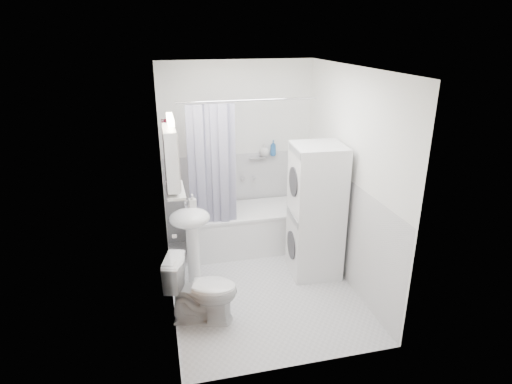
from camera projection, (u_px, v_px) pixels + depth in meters
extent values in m
plane|color=silver|center=(261.00, 284.00, 4.91)|extent=(2.60, 2.60, 0.00)
plane|color=white|center=(238.00, 154.00, 5.66)|extent=(2.00, 0.00, 2.00)
plane|color=white|center=(303.00, 243.00, 3.30)|extent=(2.00, 0.00, 2.00)
plane|color=white|center=(165.00, 194.00, 4.26)|extent=(0.00, 2.60, 2.60)
plane|color=white|center=(350.00, 179.00, 4.70)|extent=(0.00, 2.60, 2.60)
plane|color=white|center=(262.00, 68.00, 4.05)|extent=(2.60, 2.60, 0.00)
plane|color=silver|center=(239.00, 196.00, 5.86)|extent=(1.98, 0.00, 1.98)
plane|color=silver|center=(170.00, 248.00, 4.48)|extent=(0.00, 2.58, 2.58)
plane|color=silver|center=(345.00, 229.00, 4.91)|extent=(0.00, 2.58, 2.58)
plane|color=brown|center=(173.00, 254.00, 3.54)|extent=(0.00, 2.00, 2.00)
cylinder|color=silver|center=(174.00, 236.00, 3.85)|extent=(0.04, 0.04, 0.04)
cube|color=white|center=(245.00, 230.00, 5.65)|extent=(1.42, 0.66, 0.52)
cube|color=white|center=(244.00, 211.00, 5.55)|extent=(1.44, 0.68, 0.03)
cube|color=silver|center=(245.00, 219.00, 5.60)|extent=(1.24, 0.48, 0.20)
cylinder|color=silver|center=(254.00, 177.00, 5.78)|extent=(0.04, 0.12, 0.04)
cylinder|color=silver|center=(248.00, 100.00, 4.78)|extent=(1.62, 0.02, 0.02)
cube|color=#141241|center=(193.00, 168.00, 4.90)|extent=(0.10, 0.02, 1.45)
cube|color=#141241|center=(201.00, 168.00, 4.92)|extent=(0.10, 0.02, 1.45)
cube|color=#141241|center=(209.00, 167.00, 4.94)|extent=(0.10, 0.02, 1.45)
cube|color=#141241|center=(216.00, 167.00, 4.96)|extent=(0.10, 0.02, 1.45)
cube|color=#141241|center=(224.00, 166.00, 4.98)|extent=(0.10, 0.02, 1.45)
cube|color=#141241|center=(231.00, 166.00, 5.00)|extent=(0.10, 0.02, 1.45)
ellipsoid|color=white|center=(189.00, 218.00, 4.58)|extent=(0.44, 0.37, 0.20)
cylinder|color=white|center=(194.00, 257.00, 4.75)|extent=(0.14, 0.14, 0.75)
cylinder|color=silver|center=(186.00, 203.00, 4.66)|extent=(0.03, 0.03, 0.14)
cylinder|color=silver|center=(186.00, 199.00, 4.60)|extent=(0.02, 0.10, 0.02)
cube|color=white|center=(171.00, 157.00, 4.25)|extent=(0.12, 0.50, 0.60)
cube|color=white|center=(177.00, 157.00, 4.26)|extent=(0.01, 0.47, 0.57)
cube|color=#FFEABF|center=(170.00, 119.00, 4.12)|extent=(0.06, 0.45, 0.06)
cube|color=silver|center=(175.00, 190.00, 4.38)|extent=(0.18, 0.54, 0.02)
cube|color=silver|center=(257.00, 157.00, 5.68)|extent=(0.22, 0.06, 0.02)
cube|color=maroon|center=(166.00, 158.00, 4.90)|extent=(0.05, 0.35, 0.82)
cube|color=maroon|center=(167.00, 125.00, 4.77)|extent=(0.03, 0.31, 0.08)
cylinder|color=silver|center=(163.00, 121.00, 4.75)|extent=(0.02, 0.04, 0.02)
cube|color=white|center=(314.00, 242.00, 5.05)|extent=(0.59, 0.59, 0.78)
cylinder|color=#2D2D33|center=(291.00, 245.00, 4.99)|extent=(0.04, 0.33, 0.33)
cube|color=gray|center=(292.00, 217.00, 4.86)|extent=(0.04, 0.49, 0.08)
cube|color=white|center=(318.00, 179.00, 4.77)|extent=(0.59, 0.59, 0.78)
cylinder|color=#2D2D33|center=(294.00, 182.00, 4.71)|extent=(0.04, 0.33, 0.33)
cube|color=gray|center=(295.00, 151.00, 4.58)|extent=(0.04, 0.49, 0.08)
imported|color=white|center=(202.00, 290.00, 4.20)|extent=(0.78, 0.57, 0.69)
imported|color=gray|center=(193.00, 206.00, 4.64)|extent=(0.08, 0.17, 0.08)
imported|color=gray|center=(176.00, 191.00, 4.22)|extent=(0.07, 0.18, 0.07)
imported|color=gray|center=(174.00, 181.00, 4.46)|extent=(0.10, 0.09, 0.10)
imported|color=gray|center=(264.00, 151.00, 5.67)|extent=(0.13, 0.17, 0.13)
imported|color=#265C9B|center=(273.00, 153.00, 5.71)|extent=(0.08, 0.21, 0.08)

